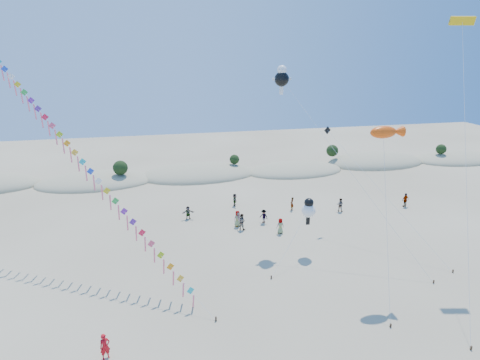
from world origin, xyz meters
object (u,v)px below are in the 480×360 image
object	(u,v)px
parafoil_kite	(462,27)
flyer_foreground	(105,347)
fish_kite	(387,132)
kite_train	(80,159)

from	to	relation	value
parafoil_kite	flyer_foreground	xyz separation A→B (m)	(-30.28, -8.57, -20.27)
fish_kite	parafoil_kite	xyz separation A→B (m)	(7.97, 3.03, 8.12)
fish_kite	parafoil_kite	size ratio (longest dim) A/B	0.61
kite_train	flyer_foreground	distance (m)	16.72
kite_train	flyer_foreground	xyz separation A→B (m)	(2.54, -13.71, -9.24)
kite_train	fish_kite	size ratio (longest dim) A/B	1.58
kite_train	parafoil_kite	xyz separation A→B (m)	(32.82, -5.14, 11.03)
parafoil_kite	flyer_foreground	distance (m)	37.44
parafoil_kite	flyer_foreground	bearing A→B (deg)	-164.21
kite_train	flyer_foreground	bearing A→B (deg)	-79.51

